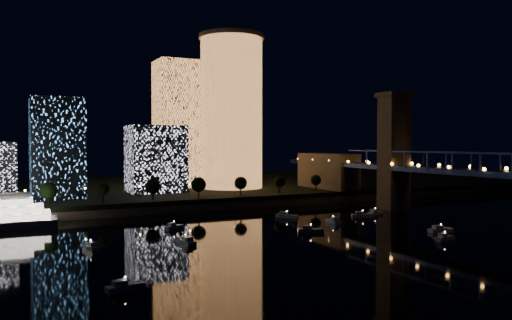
{
  "coord_description": "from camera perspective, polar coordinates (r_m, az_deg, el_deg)",
  "views": [
    {
      "loc": [
        -82.46,
        -115.63,
        28.66
      ],
      "look_at": [
        1.43,
        55.0,
        22.02
      ],
      "focal_mm": 35.0,
      "sensor_mm": 36.0,
      "label": 1
    }
  ],
  "objects": [
    {
      "name": "midrise_blocks",
      "position": [
        233.81,
        -21.83,
        0.18
      ],
      "size": [
        115.49,
        29.17,
        42.66
      ],
      "color": "white",
      "rests_on": "far_bank"
    },
    {
      "name": "ground",
      "position": [
        144.89,
        9.25,
        -9.43
      ],
      "size": [
        520.0,
        520.0,
        0.0
      ],
      "primitive_type": "plane",
      "color": "black",
      "rests_on": "ground"
    },
    {
      "name": "motorboats",
      "position": [
        164.22,
        5.49,
        -7.77
      ],
      "size": [
        118.78,
        73.52,
        2.78
      ],
      "color": "silver",
      "rests_on": "ground"
    },
    {
      "name": "seawall",
      "position": [
        215.86,
        -3.52,
        -5.23
      ],
      "size": [
        420.0,
        6.0,
        3.0
      ],
      "primitive_type": "cube",
      "color": "#6B5E4C",
      "rests_on": "ground"
    },
    {
      "name": "far_bank",
      "position": [
        288.89,
        -9.5,
        -3.22
      ],
      "size": [
        420.0,
        160.0,
        5.0
      ],
      "primitive_type": "cube",
      "color": "black",
      "rests_on": "ground"
    },
    {
      "name": "street_lamps",
      "position": [
        216.06,
        -13.13,
        -3.27
      ],
      "size": [
        132.7,
        0.7,
        5.65
      ],
      "color": "black",
      "rests_on": "far_bank"
    },
    {
      "name": "esplanade_trees",
      "position": [
        209.31,
        -13.72,
        -3.04
      ],
      "size": [
        165.39,
        6.78,
        8.89
      ],
      "color": "black",
      "rests_on": "far_bank"
    },
    {
      "name": "tower_rectangular",
      "position": [
        269.45,
        -9.1,
        4.06
      ],
      "size": [
        21.04,
        21.04,
        66.96
      ],
      "primitive_type": "cube",
      "color": "#FD9C51",
      "rests_on": "far_bank"
    },
    {
      "name": "tower_cylindrical",
      "position": [
        261.73,
        -2.81,
        5.54
      ],
      "size": [
        34.0,
        34.0,
        79.41
      ],
      "color": "#FD9C51",
      "rests_on": "far_bank"
    },
    {
      "name": "truss_bridge",
      "position": [
        190.11,
        24.79,
        -1.93
      ],
      "size": [
        13.0,
        266.0,
        50.0
      ],
      "color": "#17234B",
      "rests_on": "ground"
    }
  ]
}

